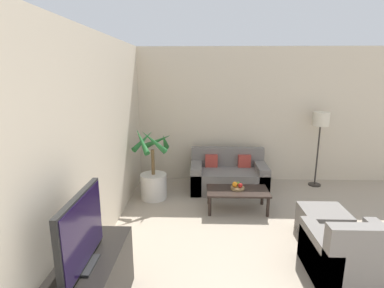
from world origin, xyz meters
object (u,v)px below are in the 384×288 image
object	(u,v)px
sofa_loveseat	(228,176)
floor_lamp	(321,124)
television	(81,232)
ottoman	(323,223)
potted_palm	(153,177)
fruit_bowl	(238,188)
armchair	(354,257)
apple_red	(240,185)
apple_green	(238,184)
coffee_table	(237,193)
orange_fruit	(235,184)

from	to	relation	value
sofa_loveseat	floor_lamp	bearing A→B (deg)	8.04
television	ottoman	world-z (taller)	television
potted_palm	fruit_bowl	world-z (taller)	potted_palm
armchair	ottoman	distance (m)	0.89
fruit_bowl	apple_red	world-z (taller)	apple_red
apple_red	apple_green	world-z (taller)	apple_red
sofa_loveseat	armchair	world-z (taller)	armchair
coffee_table	orange_fruit	world-z (taller)	orange_fruit
sofa_loveseat	ottoman	distance (m)	2.04
sofa_loveseat	coffee_table	distance (m)	0.91
floor_lamp	apple_red	bearing A→B (deg)	-145.08
apple_red	floor_lamp	bearing A→B (deg)	34.92
floor_lamp	armchair	bearing A→B (deg)	-102.55
floor_lamp	ottoman	world-z (taller)	floor_lamp
potted_palm	apple_green	size ratio (longest dim) A/B	20.01
television	sofa_loveseat	xyz separation A→B (m)	(1.50, 3.31, -0.68)
television	apple_green	distance (m)	3.01
apple_red	apple_green	bearing A→B (deg)	105.38
television	floor_lamp	size ratio (longest dim) A/B	0.56
orange_fruit	ottoman	world-z (taller)	orange_fruit
apple_green	coffee_table	bearing A→B (deg)	-100.52
fruit_bowl	orange_fruit	size ratio (longest dim) A/B	2.48
sofa_loveseat	apple_green	world-z (taller)	sofa_loveseat
fruit_bowl	orange_fruit	distance (m)	0.08
television	fruit_bowl	world-z (taller)	television
floor_lamp	coffee_table	distance (m)	2.25
ottoman	fruit_bowl	bearing A→B (deg)	143.17
ottoman	floor_lamp	bearing A→B (deg)	72.64
sofa_loveseat	coffee_table	world-z (taller)	sofa_loveseat
television	potted_palm	world-z (taller)	potted_palm
floor_lamp	coffee_table	world-z (taller)	floor_lamp
fruit_bowl	apple_green	bearing A→B (deg)	77.88
potted_palm	ottoman	distance (m)	2.81
sofa_loveseat	floor_lamp	world-z (taller)	floor_lamp
ottoman	television	bearing A→B (deg)	-148.53
television	ottoman	size ratio (longest dim) A/B	1.38
potted_palm	floor_lamp	distance (m)	3.32
armchair	apple_green	bearing A→B (deg)	120.62
potted_palm	apple_red	world-z (taller)	potted_palm
coffee_table	sofa_loveseat	bearing A→B (deg)	94.32
coffee_table	ottoman	bearing A→B (deg)	-35.35
television	orange_fruit	xyz separation A→B (m)	(1.53, 2.43, -0.51)
coffee_table	armchair	size ratio (longest dim) A/B	1.10
orange_fruit	apple_red	bearing A→B (deg)	-17.98
sofa_loveseat	ottoman	world-z (taller)	sofa_loveseat
television	fruit_bowl	size ratio (longest dim) A/B	3.71
armchair	floor_lamp	bearing A→B (deg)	77.45
orange_fruit	ottoman	bearing A→B (deg)	-35.56
apple_red	coffee_table	bearing A→B (deg)	-169.96
potted_palm	floor_lamp	xyz separation A→B (m)	(3.13, 0.72, 0.84)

